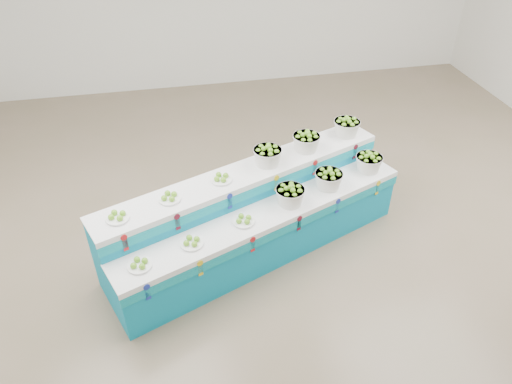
# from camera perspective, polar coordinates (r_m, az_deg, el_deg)

# --- Properties ---
(ground) EXTENTS (10.00, 10.00, 0.00)m
(ground) POSITION_cam_1_polar(r_m,az_deg,el_deg) (6.41, 5.27, -5.05)
(ground) COLOR #706348
(ground) RESTS_ON ground
(display_stand) EXTENTS (3.91, 2.34, 1.02)m
(display_stand) POSITION_cam_1_polar(r_m,az_deg,el_deg) (5.88, -0.00, -2.82)
(display_stand) COLOR #0A8AB4
(display_stand) RESTS_ON ground
(plate_lower_left) EXTENTS (0.33, 0.33, 0.09)m
(plate_lower_left) POSITION_cam_1_polar(r_m,az_deg,el_deg) (5.05, -13.66, -8.22)
(plate_lower_left) COLOR white
(plate_lower_left) RESTS_ON display_stand
(plate_lower_mid) EXTENTS (0.33, 0.33, 0.09)m
(plate_lower_mid) POSITION_cam_1_polar(r_m,az_deg,el_deg) (5.20, -7.63, -5.81)
(plate_lower_mid) COLOR white
(plate_lower_mid) RESTS_ON display_stand
(plate_lower_right) EXTENTS (0.33, 0.33, 0.09)m
(plate_lower_right) POSITION_cam_1_polar(r_m,az_deg,el_deg) (5.43, -1.48, -3.26)
(plate_lower_right) COLOR white
(plate_lower_right) RESTS_ON display_stand
(basket_lower_left) EXTENTS (0.45, 0.45, 0.24)m
(basket_lower_left) POSITION_cam_1_polar(r_m,az_deg,el_deg) (5.67, 4.05, -0.33)
(basket_lower_left) COLOR silver
(basket_lower_left) RESTS_ON display_stand
(basket_lower_mid) EXTENTS (0.45, 0.45, 0.24)m
(basket_lower_mid) POSITION_cam_1_polar(r_m,az_deg,el_deg) (5.99, 8.58, 1.56)
(basket_lower_mid) COLOR silver
(basket_lower_mid) RESTS_ON display_stand
(basket_lower_right) EXTENTS (0.45, 0.45, 0.24)m
(basket_lower_right) POSITION_cam_1_polar(r_m,az_deg,el_deg) (6.40, 13.20, 3.47)
(basket_lower_right) COLOR silver
(basket_lower_right) RESTS_ON display_stand
(plate_upper_left) EXTENTS (0.33, 0.33, 0.09)m
(plate_upper_left) POSITION_cam_1_polar(r_m,az_deg,el_deg) (5.20, -16.10, -2.72)
(plate_upper_left) COLOR white
(plate_upper_left) RESTS_ON display_stand
(plate_upper_mid) EXTENTS (0.33, 0.33, 0.09)m
(plate_upper_mid) POSITION_cam_1_polar(r_m,az_deg,el_deg) (5.34, -10.22, -0.54)
(plate_upper_mid) COLOR white
(plate_upper_mid) RESTS_ON display_stand
(plate_upper_right) EXTENTS (0.33, 0.33, 0.09)m
(plate_upper_right) POSITION_cam_1_polar(r_m,az_deg,el_deg) (5.57, -4.13, 1.71)
(plate_upper_right) COLOR white
(plate_upper_right) RESTS_ON display_stand
(basket_upper_left) EXTENTS (0.45, 0.45, 0.24)m
(basket_upper_left) POSITION_cam_1_polar(r_m,az_deg,el_deg) (5.81, 1.37, 4.36)
(basket_upper_left) COLOR silver
(basket_upper_left) RESTS_ON display_stand
(basket_upper_mid) EXTENTS (0.45, 0.45, 0.24)m
(basket_upper_mid) POSITION_cam_1_polar(r_m,az_deg,el_deg) (6.12, 5.95, 5.98)
(basket_upper_mid) COLOR silver
(basket_upper_mid) RESTS_ON display_stand
(basket_upper_right) EXTENTS (0.45, 0.45, 0.24)m
(basket_upper_right) POSITION_cam_1_polar(r_m,az_deg,el_deg) (6.53, 10.67, 7.59)
(basket_upper_right) COLOR silver
(basket_upper_right) RESTS_ON display_stand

